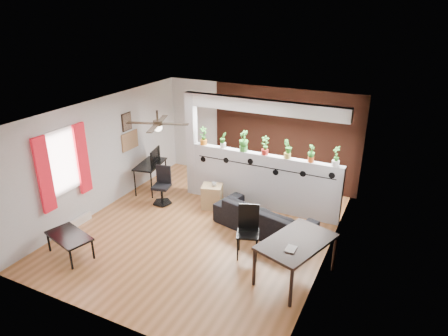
% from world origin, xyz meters
% --- Properties ---
extents(room_shell, '(6.30, 7.10, 2.90)m').
position_xyz_m(room_shell, '(0.00, 0.00, 1.30)').
color(room_shell, '#935A30').
rests_on(room_shell, ground).
extents(partition_wall, '(3.60, 0.18, 1.35)m').
position_xyz_m(partition_wall, '(0.80, 1.50, 0.68)').
color(partition_wall, '#BCBCC1').
rests_on(partition_wall, ground).
extents(ceiling_header, '(3.60, 0.18, 0.30)m').
position_xyz_m(ceiling_header, '(0.80, 1.50, 2.45)').
color(ceiling_header, white).
rests_on(ceiling_header, room_shell).
extents(pier_column, '(0.22, 0.20, 2.60)m').
position_xyz_m(pier_column, '(-1.11, 1.50, 1.30)').
color(pier_column, '#BCBCC1').
rests_on(pier_column, ground).
extents(brick_panel, '(3.90, 0.05, 2.60)m').
position_xyz_m(brick_panel, '(0.80, 2.97, 1.30)').
color(brick_panel, '#9F472E').
rests_on(brick_panel, ground).
extents(vine_decal, '(3.31, 0.01, 0.30)m').
position_xyz_m(vine_decal, '(0.80, 1.40, 1.08)').
color(vine_decal, black).
rests_on(vine_decal, partition_wall).
extents(window_assembly, '(0.09, 1.30, 1.55)m').
position_xyz_m(window_assembly, '(-2.56, -1.20, 1.51)').
color(window_assembly, white).
rests_on(window_assembly, room_shell).
extents(baseboard_heater, '(0.08, 1.00, 0.18)m').
position_xyz_m(baseboard_heater, '(-2.54, -1.20, 0.09)').
color(baseboard_heater, silver).
rests_on(baseboard_heater, ground).
extents(corkboard, '(0.03, 0.60, 0.45)m').
position_xyz_m(corkboard, '(-2.58, 0.95, 1.35)').
color(corkboard, '#8E6644').
rests_on(corkboard, room_shell).
extents(framed_art, '(0.03, 0.34, 0.44)m').
position_xyz_m(framed_art, '(-2.58, 0.90, 1.85)').
color(framed_art, '#8C7259').
rests_on(framed_art, room_shell).
extents(ceiling_fan, '(1.19, 1.19, 0.43)m').
position_xyz_m(ceiling_fan, '(-0.80, -0.30, 2.31)').
color(ceiling_fan, black).
rests_on(ceiling_fan, room_shell).
extents(potted_plant_0, '(0.29, 0.30, 0.45)m').
position_xyz_m(potted_plant_0, '(-0.78, 1.50, 1.59)').
color(potted_plant_0, orange).
rests_on(potted_plant_0, partition_wall).
extents(potted_plant_1, '(0.25, 0.24, 0.39)m').
position_xyz_m(potted_plant_1, '(-0.25, 1.50, 1.56)').
color(potted_plant_1, silver).
rests_on(potted_plant_1, partition_wall).
extents(potted_plant_2, '(0.33, 0.31, 0.49)m').
position_xyz_m(potted_plant_2, '(0.27, 1.50, 1.61)').
color(potted_plant_2, '#3A8A32').
rests_on(potted_plant_2, partition_wall).
extents(potted_plant_3, '(0.27, 0.24, 0.44)m').
position_xyz_m(potted_plant_3, '(0.80, 1.50, 1.58)').
color(potted_plant_3, red).
rests_on(potted_plant_3, partition_wall).
extents(potted_plant_4, '(0.28, 0.27, 0.43)m').
position_xyz_m(potted_plant_4, '(1.33, 1.50, 1.58)').
color(potted_plant_4, gold).
rests_on(potted_plant_4, partition_wall).
extents(potted_plant_5, '(0.18, 0.21, 0.38)m').
position_xyz_m(potted_plant_5, '(1.85, 1.50, 1.55)').
color(potted_plant_5, '#DD521A').
rests_on(potted_plant_5, partition_wall).
extents(potted_plant_6, '(0.28, 0.29, 0.44)m').
position_xyz_m(potted_plant_6, '(2.38, 1.50, 1.58)').
color(potted_plant_6, silver).
rests_on(potted_plant_6, partition_wall).
extents(sofa, '(2.20, 1.28, 0.60)m').
position_xyz_m(sofa, '(1.19, 0.53, 0.30)').
color(sofa, black).
rests_on(sofa, ground).
extents(cube_shelf, '(0.56, 0.53, 0.57)m').
position_xyz_m(cube_shelf, '(-0.29, 0.98, 0.28)').
color(cube_shelf, '#A38356').
rests_on(cube_shelf, ground).
extents(cup, '(0.13, 0.13, 0.09)m').
position_xyz_m(cup, '(-0.24, 0.98, 0.61)').
color(cup, gray).
rests_on(cup, cube_shelf).
extents(computer_desk, '(0.72, 1.09, 0.73)m').
position_xyz_m(computer_desk, '(-2.17, 1.16, 0.66)').
color(computer_desk, black).
rests_on(computer_desk, ground).
extents(monitor, '(0.34, 0.14, 0.19)m').
position_xyz_m(monitor, '(-2.17, 1.31, 0.83)').
color(monitor, black).
rests_on(monitor, computer_desk).
extents(office_chair, '(0.48, 0.48, 0.92)m').
position_xyz_m(office_chair, '(-1.47, 0.65, 0.41)').
color(office_chair, black).
rests_on(office_chair, ground).
extents(dining_table, '(1.25, 1.59, 0.76)m').
position_xyz_m(dining_table, '(2.25, -0.74, 0.68)').
color(dining_table, black).
rests_on(dining_table, ground).
extents(book, '(0.17, 0.23, 0.02)m').
position_xyz_m(book, '(2.15, -1.04, 0.77)').
color(book, gray).
rests_on(book, dining_table).
extents(folding_chair, '(0.53, 0.53, 1.03)m').
position_xyz_m(folding_chair, '(1.21, -0.41, 0.61)').
color(folding_chair, black).
rests_on(folding_chair, ground).
extents(coffee_table, '(1.05, 0.76, 0.44)m').
position_xyz_m(coffee_table, '(-1.83, -1.96, 0.39)').
color(coffee_table, black).
rests_on(coffee_table, ground).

